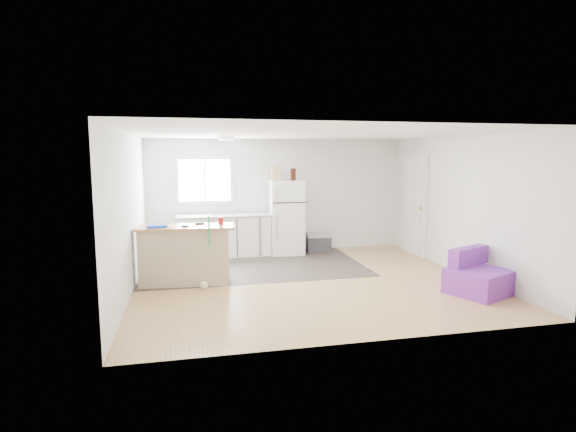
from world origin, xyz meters
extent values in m
cube|color=#AA7D47|center=(0.00, 0.00, -0.01)|extent=(5.50, 5.00, 0.01)
cube|color=white|center=(0.00, 0.00, 2.40)|extent=(5.50, 5.00, 0.01)
cube|color=silver|center=(0.00, 2.50, 1.20)|extent=(5.50, 0.01, 2.40)
cube|color=silver|center=(0.00, -2.50, 1.20)|extent=(5.50, 0.01, 2.40)
cube|color=silver|center=(-2.75, 0.00, 1.20)|extent=(0.01, 5.00, 2.40)
cube|color=silver|center=(2.75, 0.00, 1.20)|extent=(0.01, 5.00, 2.40)
cube|color=#373029|center=(-0.73, 1.25, 0.00)|extent=(4.05, 2.50, 0.00)
cube|color=white|center=(-1.55, 2.49, 1.55)|extent=(1.18, 0.04, 0.98)
cube|color=white|center=(-1.55, 2.47, 1.55)|extent=(1.05, 0.01, 0.85)
cube|color=white|center=(-1.55, 2.46, 1.55)|extent=(0.03, 0.02, 0.85)
cube|color=white|center=(2.72, 1.55, 1.01)|extent=(0.05, 0.82, 2.03)
cube|color=white|center=(2.73, 1.55, 1.02)|extent=(0.03, 0.92, 2.10)
sphere|color=gold|center=(2.67, 1.23, 1.00)|extent=(0.07, 0.07, 0.07)
cylinder|color=white|center=(-1.20, 1.20, 2.36)|extent=(0.30, 0.30, 0.07)
cube|color=white|center=(-1.19, 2.20, 0.41)|extent=(1.88, 0.62, 0.82)
cube|color=gray|center=(-1.19, 2.20, 0.84)|extent=(1.94, 0.66, 0.04)
cube|color=silver|center=(-1.19, 2.17, 0.84)|extent=(0.53, 0.41, 0.06)
cube|color=tan|center=(-1.96, 0.30, 0.45)|extent=(1.44, 0.62, 0.90)
cube|color=tan|center=(-1.94, 0.30, 0.92)|extent=(1.58, 0.72, 0.04)
cube|color=white|center=(0.11, 2.16, 0.77)|extent=(0.71, 0.67, 1.54)
cube|color=black|center=(0.11, 1.84, 1.11)|extent=(0.68, 0.04, 0.02)
cube|color=silver|center=(-0.17, 1.83, 1.31)|extent=(0.03, 0.02, 0.28)
cube|color=silver|center=(-0.17, 1.83, 0.63)|extent=(0.03, 0.02, 0.54)
cube|color=#2F2E31|center=(0.82, 2.16, 0.17)|extent=(0.53, 0.38, 0.33)
cube|color=gray|center=(0.82, 2.16, 0.36)|extent=(0.55, 0.40, 0.07)
cube|color=purple|center=(2.30, -1.22, 0.19)|extent=(1.02, 1.00, 0.37)
cube|color=purple|center=(2.30, -0.94, 0.51)|extent=(0.80, 0.49, 0.28)
cube|color=silver|center=(-1.57, 0.09, 0.12)|extent=(0.15, 0.13, 0.25)
cylinder|color=#1B3ABE|center=(-1.57, 0.09, 0.27)|extent=(0.06, 0.06, 0.05)
cylinder|color=green|center=(-1.58, 0.04, 0.59)|extent=(0.06, 0.31, 1.11)
sphere|color=beige|center=(-1.69, -0.07, 0.05)|extent=(0.13, 0.13, 0.13)
cylinder|color=red|center=(-1.38, 0.36, 1.00)|extent=(0.08, 0.08, 0.12)
cube|color=blue|center=(-2.38, 0.25, 0.96)|extent=(0.34, 0.27, 0.04)
cube|color=black|center=(-1.72, 0.41, 0.96)|extent=(0.15, 0.07, 0.03)
cube|color=black|center=(-1.95, 0.19, 0.95)|extent=(0.11, 0.06, 0.03)
cube|color=tan|center=(-0.10, 2.13, 1.69)|extent=(0.21, 0.11, 0.30)
cylinder|color=#3B170A|center=(0.21, 2.09, 1.67)|extent=(0.08, 0.08, 0.25)
cylinder|color=#3B170A|center=(0.26, 2.11, 1.67)|extent=(0.09, 0.09, 0.25)
camera|label=1|loc=(-1.88, -6.94, 2.04)|focal=28.00mm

